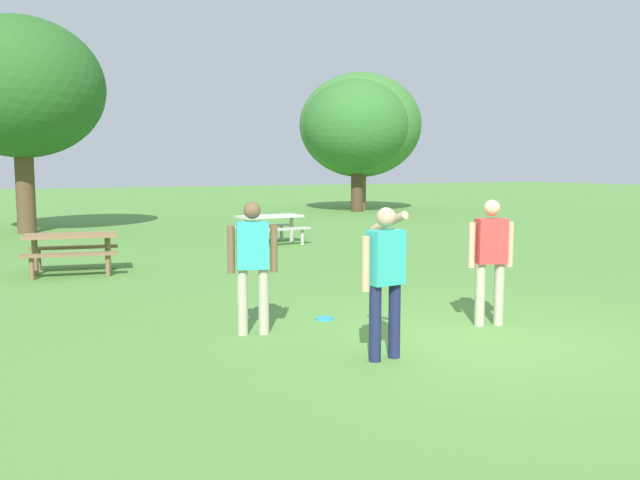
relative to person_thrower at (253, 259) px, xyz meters
The scene contains 10 objects.
ground_plane 2.90m from the person_thrower, 32.29° to the right, with size 120.00×120.00×0.00m, color #568E3D.
person_thrower is the anchor object (origin of this frame).
person_catcher 3.07m from the person_thrower, 18.69° to the right, with size 0.58×0.33×1.64m.
person_bystander 1.85m from the person_thrower, 62.76° to the right, with size 0.61×0.71×1.64m.
frisbee 1.51m from the person_thrower, 14.34° to the left, with size 0.24×0.24×0.03m, color #2D9EDB.
picnic_table_near 6.17m from the person_thrower, 102.72° to the left, with size 1.93×1.71×0.77m.
picnic_table_far 9.61m from the person_thrower, 65.62° to the left, with size 1.80×1.54×0.77m.
tree_broad_center 15.42m from the person_thrower, 95.94° to the left, with size 5.00×5.00×6.56m.
tree_far_right 22.70m from the person_thrower, 56.16° to the left, with size 4.93×4.93×5.99m.
tree_slender_mid 23.49m from the person_thrower, 55.95° to the left, with size 5.61×5.61×6.32m.
Camera 1 is at (-5.32, -6.10, 2.07)m, focal length 37.55 mm.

